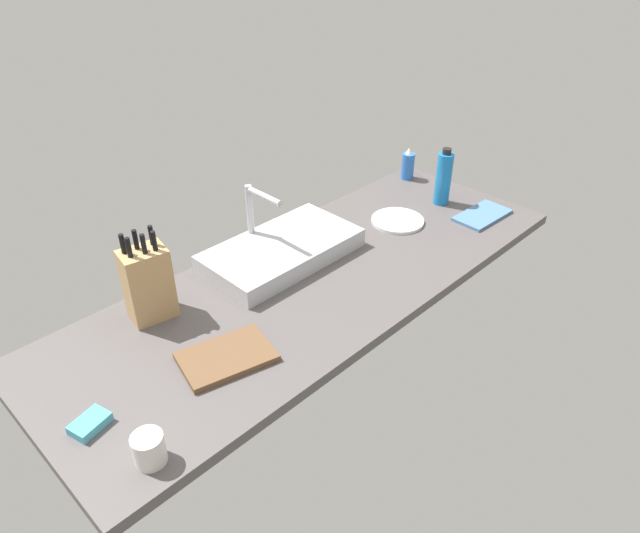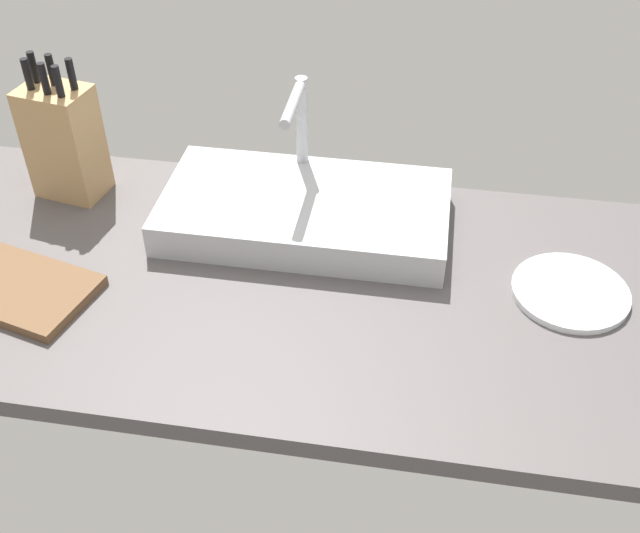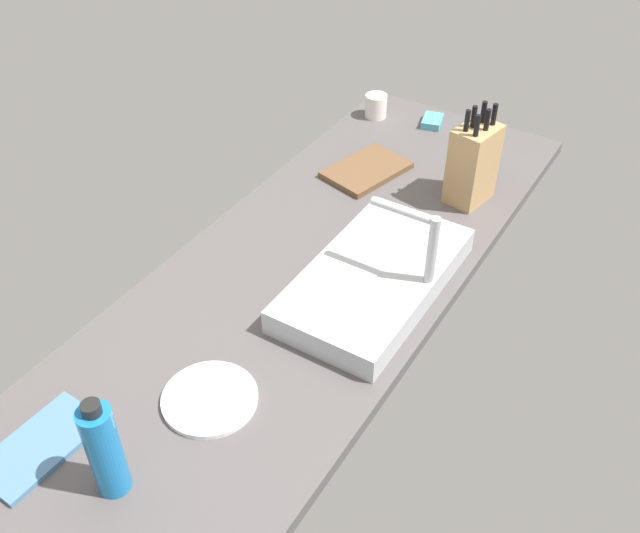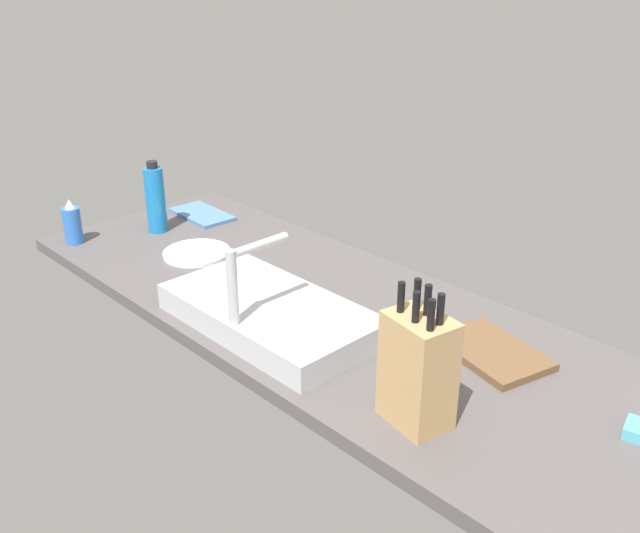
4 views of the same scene
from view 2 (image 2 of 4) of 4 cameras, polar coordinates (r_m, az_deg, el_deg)
name	(u,v)px [view 2 (image 2 of 4)]	position (r cm, az deg, el deg)	size (l,w,h in cm)	color
countertop_slab	(289,288)	(137.48, -2.29, -1.58)	(187.59, 67.98, 3.50)	#514C4C
sink_basin	(308,212)	(146.84, -0.93, 4.06)	(53.68, 28.65, 6.50)	#B7BABF
faucet	(301,129)	(149.39, -1.44, 10.10)	(5.50, 17.01, 24.33)	#B7BABF
knife_block	(64,141)	(160.09, -18.34, 8.79)	(14.41, 11.61, 28.53)	tan
cutting_board	(20,289)	(142.81, -21.20, -1.56)	(24.69, 16.35, 1.80)	brown
dinner_plate	(570,292)	(139.86, 17.94, -1.79)	(20.02, 20.02, 1.20)	white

